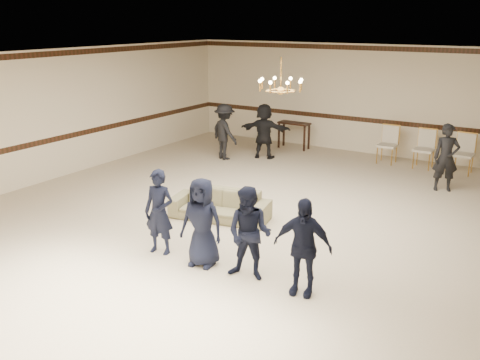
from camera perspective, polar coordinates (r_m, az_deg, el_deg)
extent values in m
cube|color=beige|center=(10.43, 1.46, -5.16)|extent=(12.00, 14.00, 0.01)
cube|color=#2E2019|center=(9.68, 1.60, 12.66)|extent=(12.00, 14.00, 0.01)
cube|color=beige|center=(16.25, 14.32, 8.23)|extent=(12.00, 0.01, 3.20)
cube|color=beige|center=(13.91, -20.41, 6.28)|extent=(0.01, 14.00, 3.20)
cube|color=#371B10|center=(16.34, 14.15, 6.14)|extent=(12.00, 0.02, 0.14)
cube|color=#371B10|center=(16.09, 14.69, 13.43)|extent=(12.00, 0.02, 0.14)
imported|color=black|center=(9.23, -8.62, -3.40)|extent=(0.59, 0.44, 1.49)
imported|color=black|center=(8.70, -4.08, -4.53)|extent=(0.79, 0.58, 1.49)
imported|color=black|center=(8.24, 1.01, -5.76)|extent=(0.81, 0.68, 1.49)
imported|color=black|center=(7.85, 6.69, -7.07)|extent=(0.92, 0.51, 1.49)
imported|color=#7B7852|center=(10.82, -2.15, -2.67)|extent=(2.11, 1.16, 0.58)
imported|color=black|center=(15.30, -1.65, 5.16)|extent=(1.17, 0.93, 1.59)
imported|color=black|center=(15.43, 2.60, 5.25)|extent=(1.54, 0.81, 1.59)
imported|color=black|center=(13.34, 21.14, 2.24)|extent=(0.68, 0.58, 1.59)
cube|color=black|center=(16.73, 5.77, 4.77)|extent=(1.00, 0.46, 0.83)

